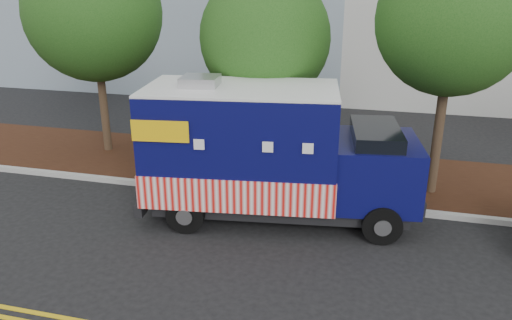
# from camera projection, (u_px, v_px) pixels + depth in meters

# --- Properties ---
(ground) EXTENTS (120.00, 120.00, 0.00)m
(ground) POSITION_uv_depth(u_px,v_px,m) (213.00, 217.00, 12.68)
(ground) COLOR black
(ground) RESTS_ON ground
(curb) EXTENTS (120.00, 0.18, 0.15)m
(curb) POSITION_uv_depth(u_px,v_px,m) (230.00, 193.00, 13.93)
(curb) COLOR #9E9E99
(curb) RESTS_ON ground
(mulch_strip) EXTENTS (120.00, 4.00, 0.15)m
(mulch_strip) POSITION_uv_depth(u_px,v_px,m) (249.00, 166.00, 15.83)
(mulch_strip) COLOR black
(mulch_strip) RESTS_ON ground
(tree_a) EXTENTS (4.28, 4.28, 6.80)m
(tree_a) POSITION_uv_depth(u_px,v_px,m) (94.00, 13.00, 15.61)
(tree_a) COLOR #38281C
(tree_a) RESTS_ON ground
(tree_b) EXTENTS (3.67, 3.67, 5.97)m
(tree_b) POSITION_uv_depth(u_px,v_px,m) (265.00, 38.00, 13.92)
(tree_b) COLOR #38281C
(tree_b) RESTS_ON ground
(tree_c) EXTENTS (3.78, 3.78, 6.64)m
(tree_c) POSITION_uv_depth(u_px,v_px,m) (453.00, 20.00, 12.26)
(tree_c) COLOR #38281C
(tree_c) RESTS_ON ground
(sign_post) EXTENTS (0.06, 0.06, 2.40)m
(sign_post) POSITION_uv_depth(u_px,v_px,m) (146.00, 145.00, 14.30)
(sign_post) COLOR #473828
(sign_post) RESTS_ON ground
(food_truck) EXTENTS (6.98, 3.36, 3.54)m
(food_truck) POSITION_uv_depth(u_px,v_px,m) (266.00, 156.00, 12.26)
(food_truck) COLOR black
(food_truck) RESTS_ON ground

